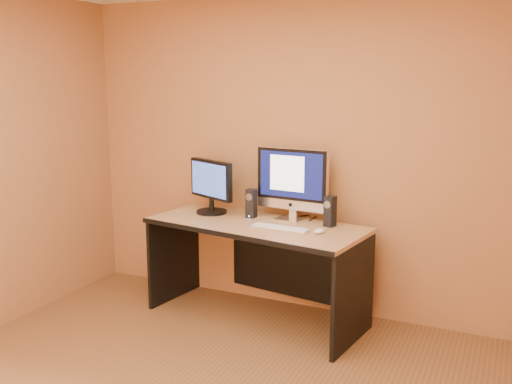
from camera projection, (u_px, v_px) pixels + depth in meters
walls at (168, 203)px, 2.92m from camera, size 4.00×4.00×2.60m
desk at (256, 271)px, 4.60m from camera, size 1.82×1.00×0.80m
imac at (290, 184)px, 4.57m from camera, size 0.63×0.28×0.59m
second_monitor at (211, 187)px, 4.82m from camera, size 0.58×0.45×0.45m
speaker_left at (251, 203)px, 4.68m from camera, size 0.08×0.08×0.24m
speaker_right at (330, 211)px, 4.40m from camera, size 0.09×0.10×0.24m
keyboard at (280, 228)px, 4.33m from camera, size 0.47×0.15×0.02m
mouse at (320, 231)px, 4.22m from camera, size 0.09×0.12×0.04m
cable_a at (314, 218)px, 4.68m from camera, size 0.01×0.24×0.01m
cable_b at (301, 216)px, 4.73m from camera, size 0.13×0.16×0.01m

